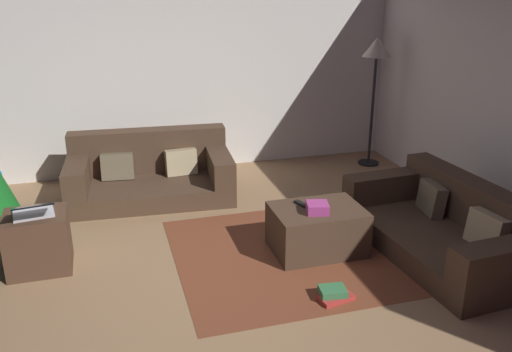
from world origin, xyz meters
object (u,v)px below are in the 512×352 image
Objects in this scene: side_table at (38,242)px; laptop at (33,211)px; couch_left at (150,173)px; book_stack at (334,294)px; couch_right at (449,227)px; corner_lamp at (376,57)px; gift_box at (317,208)px; tv_remote at (301,204)px; ottoman at (317,229)px.

laptop reaches higher than side_table.
couch_left reaches higher than laptop.
side_table is 1.13× the size of laptop.
book_stack is at bearing -26.24° from laptop.
corner_lamp is at bearing -14.31° from couch_right.
gift_box is 0.22m from tv_remote.
couch_left reaches higher than gift_box.
gift_box is at bearing -10.43° from side_table.
tv_remote is at bearing 111.54° from gift_box.
couch_right is at bearing -38.25° from tv_remote.
couch_left is 1.82m from side_table.
couch_left is 2.29× the size of ottoman.
couch_right is 1.37m from tv_remote.
corner_lamp is (0.48, 2.46, 1.19)m from couch_right.
couch_left reaches higher than ottoman.
book_stack is at bearing -121.74° from corner_lamp.
couch_left is at bearing 126.24° from ottoman.
gift_box is at bearing -9.00° from laptop.
ottoman is (1.33, -1.81, -0.05)m from couch_left.
ottoman is 1.77× the size of laptop.
couch_right is at bearing -16.97° from ottoman.
ottoman is at bearing 69.66° from couch_right.
ottoman is at bearing 130.35° from couch_left.
ottoman is 0.27m from gift_box.
laptop reaches higher than couch_right.
book_stack is (-1.33, -0.46, -0.20)m from couch_right.
ottoman is 0.28m from tv_remote.
corner_lamp reaches higher than couch_left.
tv_remote is (1.21, -1.69, 0.17)m from couch_left.
side_table is at bearing 56.79° from couch_left.
side_table is at bearing 152.58° from book_stack.
couch_right is 1.16× the size of corner_lamp.
gift_box is at bearing 73.75° from couch_right.
corner_lamp is at bearing 52.73° from gift_box.
book_stack is (-0.18, -0.81, -0.16)m from ottoman.
laptop reaches higher than tv_remote.
corner_lamp is (2.95, 0.30, 1.16)m from couch_left.
corner_lamp reaches higher than side_table.
gift_box reaches higher than tv_remote.
couch_right reaches higher than gift_box.
ottoman is 2.46m from side_table.
ottoman is 5.11× the size of tv_remote.
couch_right reaches higher than ottoman.
gift_box is (-0.04, -0.08, 0.26)m from ottoman.
book_stack is at bearing -100.86° from gift_box.
corner_lamp reaches higher than ottoman.
gift_box is 0.41× the size of laptop.
side_table is (-2.31, 0.24, -0.17)m from tv_remote.
couch_left reaches higher than couch_right.
corner_lamp is (1.80, 2.92, 1.38)m from book_stack.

